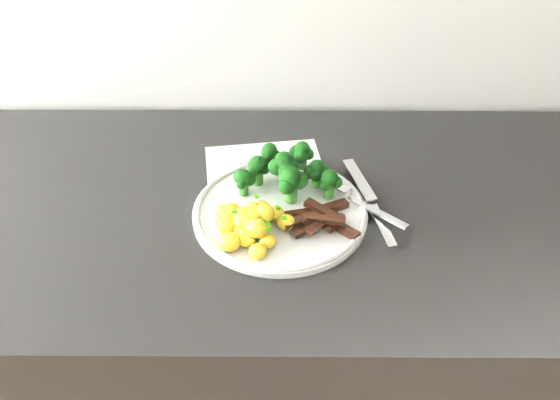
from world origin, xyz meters
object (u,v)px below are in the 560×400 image
counter (268,372)px  knife (374,211)px  fork (365,204)px  potatoes (249,223)px  plate (280,211)px  beef_strips (321,219)px  broccoli (289,170)px  recipe_paper (269,191)px

counter → knife: 0.47m
fork → knife: 0.02m
potatoes → knife: bearing=15.2°
counter → plate: plate is taller
plate → beef_strips: 0.07m
potatoes → beef_strips: bearing=10.9°
knife → fork: bearing=159.1°
plate → knife: knife is taller
plate → fork: bearing=3.1°
counter → broccoli: 0.48m
broccoli → counter: bearing=-133.6°
counter → fork: (0.15, -0.01, 0.45)m
beef_strips → fork: size_ratio=0.85×
recipe_paper → fork: 0.16m
potatoes → fork: potatoes is taller
potatoes → beef_strips: potatoes is taller
recipe_paper → fork: fork is taller
potatoes → fork: bearing=18.0°
broccoli → knife: bearing=-22.6°
beef_strips → knife: bearing=20.3°
fork → knife: (0.01, -0.01, -0.01)m
potatoes → knife: potatoes is taller
counter → broccoli: size_ratio=13.57×
potatoes → fork: (0.17, 0.06, -0.01)m
plate → broccoli: 0.07m
broccoli → knife: broccoli is taller
counter → knife: knife is taller
fork → potatoes: bearing=-162.0°
recipe_paper → broccoli: size_ratio=1.79×
recipe_paper → beef_strips: size_ratio=2.63×
counter → recipe_paper: recipe_paper is taller
counter → fork: bearing=-3.8°
counter → knife: bearing=-5.3°
recipe_paper → broccoli: 0.05m
plate → broccoli: size_ratio=1.58×
plate → potatoes: size_ratio=2.25×
beef_strips → fork: beef_strips is taller
beef_strips → fork: 0.08m
fork → knife: fork is taller
plate → broccoli: bearing=76.4°
counter → recipe_paper: (0.01, 0.04, 0.43)m
counter → fork: fork is taller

